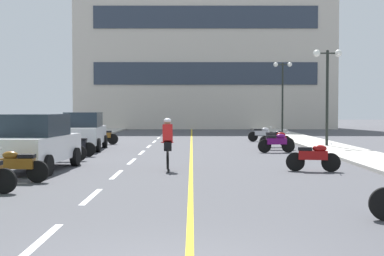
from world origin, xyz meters
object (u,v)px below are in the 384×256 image
(parked_car_near, at_px, (37,142))
(motorcycle_10, at_px, (263,134))
(street_lamp_mid, at_px, (328,75))
(motorcycle_5, at_px, (76,145))
(motorcycle_9, at_px, (104,136))
(street_lamp_far, at_px, (283,82))
(parked_car_mid, at_px, (84,131))
(motorcycle_3, at_px, (314,157))
(motorcycle_2, at_px, (18,165))
(motorcycle_4, at_px, (64,149))
(motorcycle_8, at_px, (276,138))
(cyclist_rider, at_px, (168,143))
(motorcycle_6, at_px, (277,142))
(motorcycle_7, at_px, (278,140))

(parked_car_near, distance_m, motorcycle_10, 17.62)
(street_lamp_mid, height_order, parked_car_near, street_lamp_mid)
(motorcycle_5, height_order, motorcycle_9, same)
(street_lamp_far, distance_m, parked_car_mid, 20.41)
(motorcycle_10, bearing_deg, motorcycle_9, -164.41)
(parked_car_near, height_order, motorcycle_3, parked_car_near)
(parked_car_mid, height_order, motorcycle_2, parked_car_mid)
(motorcycle_5, bearing_deg, motorcycle_4, -89.99)
(motorcycle_3, xyz_separation_m, motorcycle_10, (0.40, 15.30, 0.00))
(street_lamp_far, relative_size, motorcycle_8, 3.26)
(motorcycle_4, xyz_separation_m, motorcycle_5, (-0.00, 1.96, 0.00))
(motorcycle_2, bearing_deg, cyclist_rider, 35.40)
(parked_car_mid, distance_m, motorcycle_2, 11.40)
(motorcycle_2, height_order, motorcycle_6, same)
(motorcycle_3, distance_m, motorcycle_4, 9.28)
(parked_car_mid, bearing_deg, cyclist_rider, -62.56)
(motorcycle_2, height_order, motorcycle_3, same)
(street_lamp_far, distance_m, motorcycle_10, 10.56)
(parked_car_mid, relative_size, motorcycle_9, 2.51)
(motorcycle_8, bearing_deg, motorcycle_9, 167.11)
(motorcycle_2, distance_m, motorcycle_9, 15.25)
(street_lamp_mid, bearing_deg, motorcycle_9, 167.78)
(motorcycle_8, xyz_separation_m, motorcycle_10, (-0.07, 4.70, 0.00))
(street_lamp_mid, xyz_separation_m, motorcycle_2, (-11.58, -12.68, -3.23))
(cyclist_rider, bearing_deg, motorcycle_6, 56.26)
(parked_car_near, height_order, motorcycle_2, parked_car_near)
(motorcycle_5, xyz_separation_m, motorcycle_7, (8.97, 3.68, 0.00))
(cyclist_rider, bearing_deg, street_lamp_far, 72.16)
(street_lamp_far, distance_m, motorcycle_7, 16.62)
(motorcycle_5, relative_size, motorcycle_6, 1.00)
(parked_car_mid, xyz_separation_m, motorcycle_2, (0.54, -11.38, -0.44))
(motorcycle_6, relative_size, cyclist_rider, 0.96)
(motorcycle_6, relative_size, motorcycle_8, 1.01)
(parked_car_near, xyz_separation_m, motorcycle_2, (0.31, -2.84, -0.44))
(motorcycle_4, distance_m, motorcycle_9, 9.50)
(street_lamp_mid, relative_size, motorcycle_10, 2.86)
(street_lamp_mid, distance_m, parked_car_mid, 12.50)
(motorcycle_8, bearing_deg, motorcycle_10, 90.83)
(parked_car_mid, relative_size, motorcycle_2, 2.51)
(parked_car_near, bearing_deg, motorcycle_6, 37.81)
(street_lamp_mid, height_order, motorcycle_6, street_lamp_mid)
(motorcycle_5, bearing_deg, motorcycle_3, -30.77)
(parked_car_mid, relative_size, motorcycle_7, 2.51)
(motorcycle_6, distance_m, motorcycle_10, 8.11)
(motorcycle_4, bearing_deg, cyclist_rider, -36.00)
(parked_car_mid, xyz_separation_m, motorcycle_6, (9.09, -1.67, -0.44))
(motorcycle_3, xyz_separation_m, motorcycle_9, (-8.83, 12.73, 0.00))
(motorcycle_4, bearing_deg, motorcycle_10, 52.98)
(motorcycle_10, bearing_deg, parked_car_near, -121.77)
(motorcycle_5, relative_size, cyclist_rider, 0.96)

